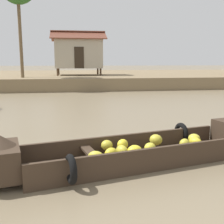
% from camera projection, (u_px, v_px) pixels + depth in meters
% --- Properties ---
extents(ground_plane, '(300.00, 300.00, 0.00)m').
position_uv_depth(ground_plane, '(100.00, 117.00, 10.73)').
color(ground_plane, '#7A6B51').
extents(riverbank_strip, '(160.00, 20.00, 0.94)m').
position_uv_depth(riverbank_strip, '(80.00, 78.00, 29.30)').
color(riverbank_strip, '#7F6B4C').
rests_on(riverbank_strip, ground).
extents(banana_boat, '(6.07, 2.54, 0.88)m').
position_uv_depth(banana_boat, '(138.00, 150.00, 5.82)').
color(banana_boat, '#3D2D21').
rests_on(banana_boat, ground).
extents(stilt_house_mid_left, '(4.78, 3.34, 3.87)m').
position_uv_depth(stilt_house_mid_left, '(78.00, 53.00, 24.60)').
color(stilt_house_mid_left, '#4C3826').
rests_on(stilt_house_mid_left, riverbank_strip).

